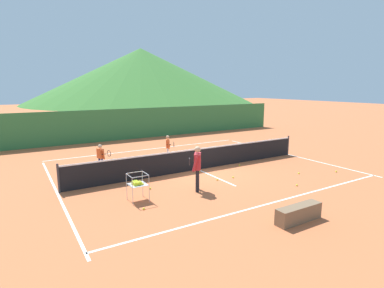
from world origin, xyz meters
name	(u,v)px	position (x,y,z in m)	size (l,w,h in m)	color
ground_plane	(198,170)	(0.00, 0.00, 0.00)	(120.00, 120.00, 0.00)	#BC6038
line_baseline_near	(273,202)	(0.00, -4.56, 0.00)	(11.72, 0.08, 0.01)	white
line_baseline_far	(151,149)	(0.00, 5.29, 0.00)	(11.72, 0.08, 0.01)	white
line_sideline_west	(57,193)	(-5.86, 0.00, 0.00)	(0.08, 9.85, 0.01)	white
line_sideline_east	(288,155)	(5.86, 0.00, 0.00)	(0.08, 9.85, 0.01)	white
line_service_center	(198,170)	(0.00, 0.00, 0.00)	(0.08, 5.34, 0.01)	white
tennis_net	(198,159)	(0.00, 0.00, 0.50)	(11.64, 0.08, 1.05)	#333338
instructor	(197,164)	(-1.50, -2.32, 0.97)	(0.55, 0.81, 1.62)	black
student_0	(101,155)	(-3.78, 1.97, 0.73)	(0.52, 0.52, 1.21)	navy
student_1	(168,145)	(-0.29, 2.41, 0.75)	(0.41, 0.69, 1.25)	silver
ball_cart	(137,183)	(-3.69, -2.14, 0.60)	(0.58, 0.58, 0.90)	#B7B7BC
tennis_ball_0	(150,188)	(-2.89, -1.32, 0.03)	(0.07, 0.07, 0.07)	yellow
tennis_ball_1	(239,165)	(2.01, -0.46, 0.03)	(0.07, 0.07, 0.07)	yellow
tennis_ball_2	(336,172)	(4.93, -3.47, 0.03)	(0.07, 0.07, 0.07)	yellow
tennis_ball_3	(299,173)	(3.33, -2.80, 0.03)	(0.07, 0.07, 0.07)	yellow
tennis_ball_4	(217,180)	(-0.19, -1.74, 0.03)	(0.07, 0.07, 0.07)	yellow
tennis_ball_5	(144,209)	(-3.81, -2.95, 0.03)	(0.07, 0.07, 0.07)	yellow
tennis_ball_6	(233,177)	(0.55, -1.81, 0.03)	(0.07, 0.07, 0.07)	yellow
tennis_ball_7	(199,172)	(-0.20, -0.42, 0.03)	(0.07, 0.07, 0.07)	yellow
tennis_ball_8	(297,185)	(1.98, -3.83, 0.03)	(0.07, 0.07, 0.07)	yellow
windscreen_fence	(128,124)	(0.00, 9.21, 1.08)	(25.79, 0.08, 2.16)	#33753D
courtside_bench	(299,214)	(-0.43, -5.91, 0.23)	(1.50, 0.36, 0.46)	brown
hill_0	(141,76)	(18.44, 52.62, 5.84)	(48.60, 48.60, 11.68)	#38702D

